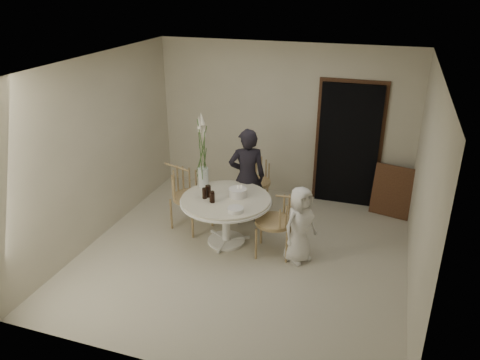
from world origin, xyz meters
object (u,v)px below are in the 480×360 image
(table, at_px, (226,205))
(chair_left, at_px, (184,188))
(girl, at_px, (247,177))
(flower_vase, at_px, (203,158))
(chair_right, at_px, (283,216))
(boy, at_px, (300,225))
(birthday_cake, at_px, (238,193))
(chair_far, at_px, (256,174))

(table, height_order, chair_left, chair_left)
(girl, bearing_deg, chair_left, 1.41)
(girl, relative_size, flower_vase, 1.35)
(chair_right, xyz_separation_m, boy, (0.25, -0.08, -0.05))
(table, distance_m, chair_left, 0.85)
(table, xyz_separation_m, birthday_cake, (0.15, 0.11, 0.18))
(chair_right, bearing_deg, girl, -140.53)
(chair_left, bearing_deg, birthday_cake, -81.71)
(chair_right, height_order, boy, boy)
(table, relative_size, birthday_cake, 5.09)
(birthday_cake, bearing_deg, boy, -13.78)
(chair_far, xyz_separation_m, flower_vase, (-0.53, -1.04, 0.60))
(table, relative_size, chair_right, 1.42)
(table, xyz_separation_m, girl, (0.10, 0.70, 0.17))
(girl, height_order, birthday_cake, girl)
(table, height_order, chair_right, chair_right)
(chair_far, distance_m, girl, 0.67)
(table, distance_m, chair_right, 0.87)
(flower_vase, bearing_deg, birthday_cake, -16.41)
(boy, bearing_deg, flower_vase, 109.10)
(chair_left, distance_m, boy, 1.97)
(chair_far, relative_size, flower_vase, 0.77)
(boy, height_order, flower_vase, flower_vase)
(chair_left, xyz_separation_m, girl, (0.90, 0.40, 0.15))
(table, distance_m, girl, 0.72)
(flower_vase, bearing_deg, girl, 35.47)
(table, xyz_separation_m, chair_right, (0.87, -0.05, -0.01))
(girl, bearing_deg, boy, 118.35)
(chair_far, bearing_deg, boy, -67.53)
(girl, bearing_deg, table, 59.00)
(flower_vase, bearing_deg, chair_far, 63.07)
(chair_right, distance_m, birthday_cake, 0.77)
(chair_right, relative_size, chair_left, 0.95)
(chair_far, height_order, boy, boy)
(boy, xyz_separation_m, birthday_cake, (-0.98, 0.24, 0.24))
(table, height_order, girl, girl)
(birthday_cake, bearing_deg, chair_left, 168.86)
(birthday_cake, relative_size, flower_vase, 0.22)
(flower_vase, bearing_deg, table, -31.73)
(chair_left, height_order, flower_vase, flower_vase)
(table, relative_size, boy, 1.20)
(chair_right, bearing_deg, chair_far, -155.86)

